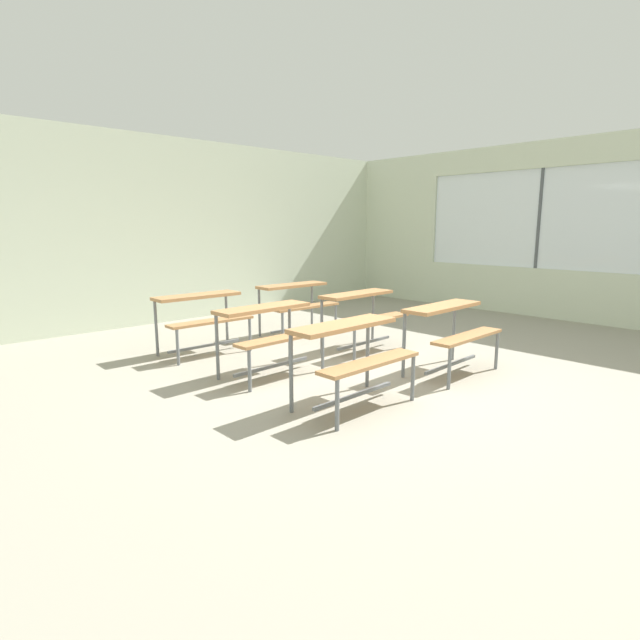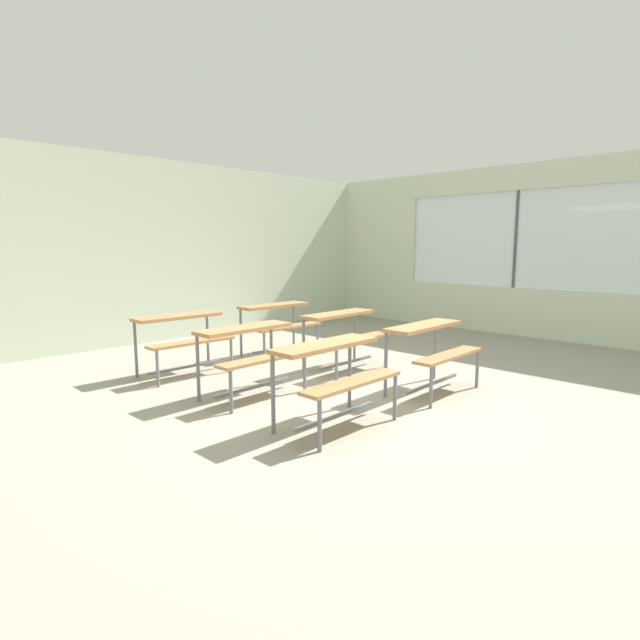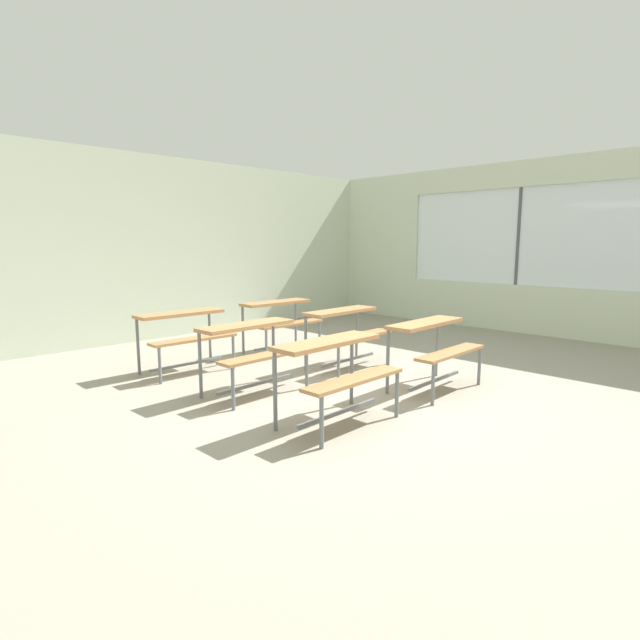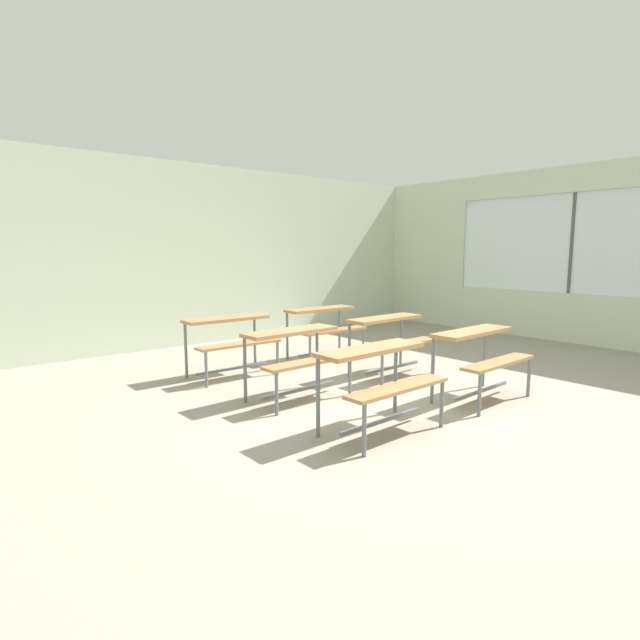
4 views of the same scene
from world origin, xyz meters
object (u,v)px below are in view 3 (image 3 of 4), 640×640
object	(u,v)px
desk_bench_r0c1	(434,339)
desk_bench_r1c0	(253,341)
desk_bench_r0c0	(336,361)
desk_bench_r2c1	(281,314)
desk_bench_r1c1	(347,324)
desk_bench_r2c0	(185,327)

from	to	relation	value
desk_bench_r0c1	desk_bench_r1c0	distance (m)	1.96
desk_bench_r0c0	desk_bench_r1c0	size ratio (longest dim) A/B	0.99
desk_bench_r0c1	desk_bench_r2c1	distance (m)	2.63
desk_bench_r0c1	desk_bench_r1c1	world-z (taller)	same
desk_bench_r2c0	desk_bench_r1c1	bearing A→B (deg)	-37.71
desk_bench_r0c1	desk_bench_r1c1	distance (m)	1.33
desk_bench_r1c1	desk_bench_r2c0	world-z (taller)	same
desk_bench_r2c0	desk_bench_r1c0	bearing A→B (deg)	-87.10
desk_bench_r0c0	desk_bench_r0c1	world-z (taller)	same
desk_bench_r1c0	desk_bench_r2c1	xyz separation A→B (m)	(1.55, 1.35, 0.00)
desk_bench_r0c0	desk_bench_r1c1	xyz separation A→B (m)	(1.58, 1.29, 0.00)
desk_bench_r0c0	desk_bench_r1c0	distance (m)	1.24
desk_bench_r0c0	desk_bench_r0c1	bearing A→B (deg)	-2.04
desk_bench_r1c1	desk_bench_r2c1	distance (m)	1.31
desk_bench_r2c0	desk_bench_r2c1	size ratio (longest dim) A/B	0.99
desk_bench_r0c1	desk_bench_r2c1	xyz separation A→B (m)	(0.07, 2.63, 0.00)
desk_bench_r1c1	desk_bench_r2c1	xyz separation A→B (m)	(0.00, 1.31, 0.00)
desk_bench_r0c0	desk_bench_r2c1	size ratio (longest dim) A/B	0.99
desk_bench_r0c0	desk_bench_r1c1	size ratio (longest dim) A/B	1.00
desk_bench_r1c0	desk_bench_r2c0	world-z (taller)	same
desk_bench_r2c1	desk_bench_r0c0	bearing A→B (deg)	-119.65
desk_bench_r0c1	desk_bench_r1c1	bearing A→B (deg)	85.87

